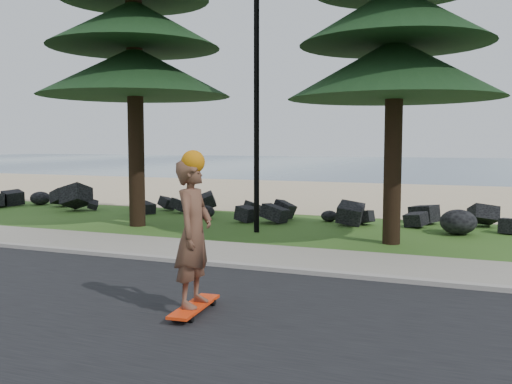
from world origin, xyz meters
TOP-DOWN VIEW (x-y plane):
  - ground at (0.00, 0.00)m, footprint 160.00×160.00m
  - road at (0.00, -4.50)m, footprint 160.00×7.00m
  - kerb at (0.00, -0.90)m, footprint 160.00×0.20m
  - sidewalk at (0.00, 0.20)m, footprint 160.00×2.00m
  - beach_sand at (0.00, 14.50)m, footprint 160.00×15.00m
  - ocean at (0.00, 51.00)m, footprint 160.00×58.00m
  - seawall_boulders at (0.00, 5.60)m, footprint 60.00×2.40m
  - lamp_post at (0.00, 3.20)m, footprint 0.25×0.14m
  - skateboarder at (1.87, -3.69)m, footprint 0.54×1.20m

SIDE VIEW (x-z plane):
  - ground at x=0.00m, z-range 0.00..0.00m
  - seawall_boulders at x=0.00m, z-range -0.55..0.55m
  - ocean at x=0.00m, z-range 0.00..0.01m
  - beach_sand at x=0.00m, z-range 0.00..0.01m
  - road at x=0.00m, z-range 0.00..0.02m
  - sidewalk at x=0.00m, z-range 0.00..0.08m
  - kerb at x=0.00m, z-range 0.00..0.10m
  - skateboarder at x=1.87m, z-range 0.01..2.21m
  - lamp_post at x=0.00m, z-range 0.06..8.20m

